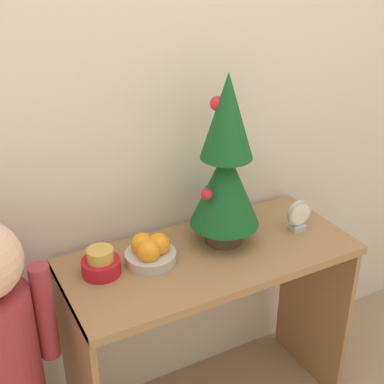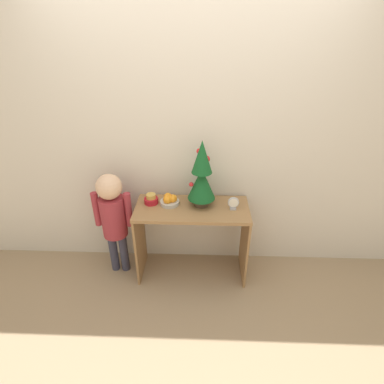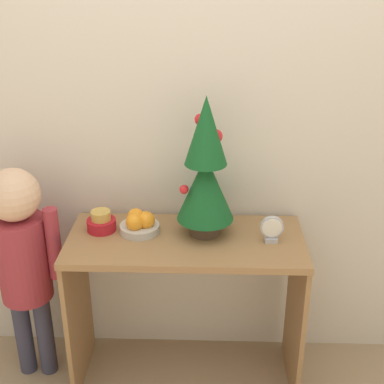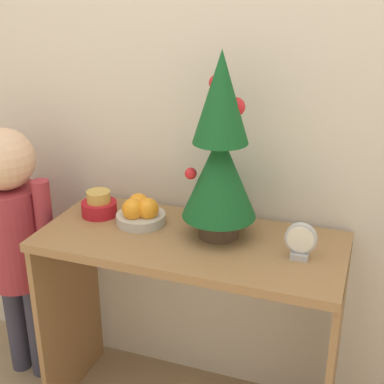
% 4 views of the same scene
% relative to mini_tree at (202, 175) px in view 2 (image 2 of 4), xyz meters
% --- Properties ---
extents(ground_plane, '(12.00, 12.00, 0.00)m').
position_rel_mini_tree_xyz_m(ground_plane, '(-0.08, -0.27, -1.02)').
color(ground_plane, '#997F60').
extents(back_wall, '(7.00, 0.05, 2.50)m').
position_rel_mini_tree_xyz_m(back_wall, '(-0.08, 0.22, 0.23)').
color(back_wall, beige).
rests_on(back_wall, ground_plane).
extents(console_table, '(0.99, 0.44, 0.74)m').
position_rel_mini_tree_xyz_m(console_table, '(-0.08, -0.05, -0.47)').
color(console_table, olive).
rests_on(console_table, ground_plane).
extents(mini_tree, '(0.24, 0.24, 0.59)m').
position_rel_mini_tree_xyz_m(mini_tree, '(0.00, 0.00, 0.00)').
color(mini_tree, '#4C3828').
rests_on(mini_tree, console_table).
extents(fruit_bowl, '(0.17, 0.17, 0.10)m').
position_rel_mini_tree_xyz_m(fruit_bowl, '(-0.28, 0.00, -0.25)').
color(fruit_bowl, '#B7B2A8').
rests_on(fruit_bowl, console_table).
extents(singing_bowl, '(0.12, 0.12, 0.09)m').
position_rel_mini_tree_xyz_m(singing_bowl, '(-0.44, 0.01, -0.25)').
color(singing_bowl, '#AD1923').
rests_on(singing_bowl, console_table).
extents(desk_clock, '(0.09, 0.04, 0.11)m').
position_rel_mini_tree_xyz_m(desk_clock, '(0.27, -0.06, -0.23)').
color(desk_clock, '#B2B2B7').
rests_on(desk_clock, console_table).
extents(child_figure, '(0.35, 0.22, 1.03)m').
position_rel_mini_tree_xyz_m(child_figure, '(-0.78, -0.04, -0.37)').
color(child_figure, '#38384C').
rests_on(child_figure, ground_plane).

